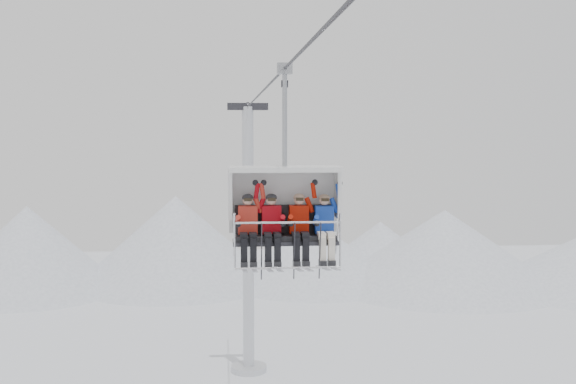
{
  "coord_description": "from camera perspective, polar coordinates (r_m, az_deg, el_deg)",
  "views": [
    {
      "loc": [
        -1.23,
        -13.58,
        12.05
      ],
      "look_at": [
        0.0,
        0.0,
        10.91
      ],
      "focal_mm": 45.0,
      "sensor_mm": 36.0,
      "label": 1
    }
  ],
  "objects": [
    {
      "name": "skier_far_right",
      "position": [
        14.39,
        2.93,
        -2.74
      ],
      "size": [
        0.37,
        1.69,
        1.51
      ],
      "color": "#153AA5",
      "rests_on": "chairlift_carrier"
    },
    {
      "name": "ridgeline",
      "position": [
        56.39,
        -5.47,
        -4.67
      ],
      "size": [
        72.0,
        21.0,
        7.0
      ],
      "color": "silver",
      "rests_on": "ground"
    },
    {
      "name": "haul_cable",
      "position": [
        13.69,
        0.0,
        10.0
      ],
      "size": [
        0.06,
        50.0,
        0.06
      ],
      "primitive_type": "cylinder",
      "rotation": [
        1.57,
        0.0,
        0.0
      ],
      "color": "#2C2B30",
      "rests_on": "lift_tower_left"
    },
    {
      "name": "skier_center_left",
      "position": [
        14.28,
        -1.29,
        -2.76
      ],
      "size": [
        0.38,
        1.69,
        1.53
      ],
      "color": "#A1060F",
      "rests_on": "chairlift_carrier"
    },
    {
      "name": "chairlift_carrier",
      "position": [
        14.55,
        -0.3,
        -0.79
      ],
      "size": [
        2.22,
        1.17,
        3.98
      ],
      "color": "black",
      "rests_on": "haul_cable"
    },
    {
      "name": "lift_tower_right",
      "position": [
        36.15,
        -3.15,
        -5.24
      ],
      "size": [
        2.0,
        1.8,
        13.48
      ],
      "color": "silver",
      "rests_on": "ground"
    },
    {
      "name": "skier_center_right",
      "position": [
        14.33,
        0.91,
        -2.73
      ],
      "size": [
        0.38,
        1.69,
        1.53
      ],
      "color": "#A71303",
      "rests_on": "chairlift_carrier"
    },
    {
      "name": "skier_far_left",
      "position": [
        14.25,
        -3.18,
        -2.77
      ],
      "size": [
        0.38,
        1.69,
        1.53
      ],
      "color": "red",
      "rests_on": "chairlift_carrier"
    }
  ]
}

